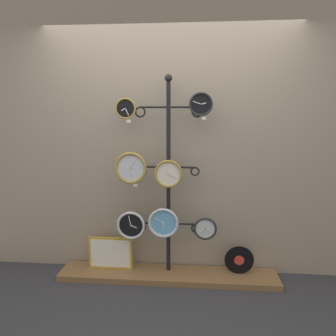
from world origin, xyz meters
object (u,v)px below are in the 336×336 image
clock_top_right (201,104)px  picture_frame (111,253)px  display_stand (168,209)px  vinyl_record (239,260)px  clock_bottom_left (131,225)px  clock_bottom_right (205,229)px  clock_top_left (126,108)px  clock_middle_center (168,174)px  clock_middle_left (131,168)px  clock_bottom_center (163,223)px

clock_top_right → picture_frame: bearing=177.1°
display_stand → vinyl_record: (0.71, -0.03, -0.50)m
clock_bottom_left → picture_frame: (-0.24, 0.07, -0.33)m
clock_top_right → picture_frame: (-0.90, 0.05, -1.51)m
clock_bottom_right → clock_top_left: bearing=-179.7°
clock_middle_center → clock_bottom_left: (-0.37, 0.01, -0.52)m
clock_top_left → clock_middle_left: clock_top_left is taller
clock_middle_left → clock_bottom_center: 0.62m
clock_bottom_right → clock_top_right: bearing=176.8°
display_stand → picture_frame: 0.76m
clock_top_right → clock_middle_center: bearing=-172.9°
clock_top_right → clock_middle_left: bearing=-177.6°
display_stand → clock_bottom_left: 0.40m
clock_top_right → vinyl_record: (0.41, 0.05, -1.53)m
clock_bottom_left → clock_top_left: bearing=149.5°
clock_middle_left → picture_frame: (-0.24, 0.07, -0.91)m
clock_bottom_center → clock_bottom_right: size_ratio=1.32×
clock_top_right → clock_middle_center: size_ratio=0.82×
clock_top_right → clock_middle_center: (-0.30, -0.04, -0.65)m
clock_bottom_center → vinyl_record: size_ratio=1.03×
picture_frame → clock_top_right: bearing=-2.9°
clock_top_right → display_stand: bearing=166.1°
clock_middle_left → vinyl_record: 1.42m
vinyl_record → picture_frame: picture_frame is taller
clock_top_left → clock_bottom_left: size_ratio=0.70×
vinyl_record → clock_bottom_right: bearing=-171.3°
clock_bottom_center → clock_bottom_right: clock_bottom_center is taller
clock_top_right → clock_middle_center: clock_top_right is taller
clock_bottom_center → picture_frame: clock_bottom_center is taller
vinyl_record → clock_top_left: bearing=-177.1°
clock_middle_left → clock_bottom_right: 0.93m
vinyl_record → clock_middle_center: bearing=-173.0°
clock_middle_center → picture_frame: 1.05m
clock_middle_center → picture_frame: size_ratio=0.59×
clock_middle_center → clock_bottom_center: (-0.05, -0.00, -0.49)m
clock_bottom_left → clock_bottom_center: clock_bottom_center is taller
clock_top_left → clock_middle_left: 0.56m
clock_bottom_right → clock_bottom_center: bearing=-175.0°
display_stand → clock_middle_left: display_stand is taller
clock_top_right → clock_middle_left: size_ratio=0.71×
clock_top_left → clock_bottom_right: bearing=0.3°
clock_top_left → clock_bottom_right: clock_top_left is taller
display_stand → picture_frame: (-0.60, -0.03, -0.48)m
clock_bottom_left → vinyl_record: clock_bottom_left is taller
clock_top_right → clock_middle_left: 0.89m
clock_bottom_center → vinyl_record: bearing=6.7°
clock_bottom_right → vinyl_record: clock_bottom_right is taller
display_stand → picture_frame: display_stand is taller
clock_middle_center → clock_top_left: bearing=175.8°
display_stand → clock_bottom_right: display_stand is taller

